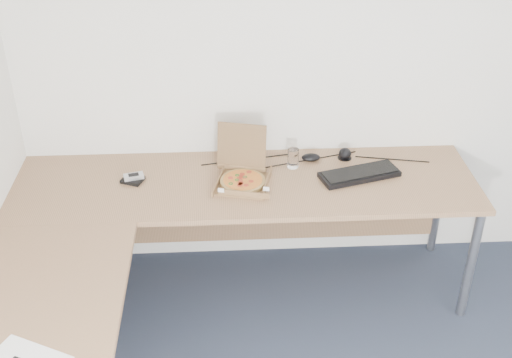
{
  "coord_description": "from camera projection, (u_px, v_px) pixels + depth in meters",
  "views": [
    {
      "loc": [
        -0.61,
        -1.61,
        2.59
      ],
      "look_at": [
        -0.45,
        1.28,
        0.82
      ],
      "focal_mm": 46.12,
      "sensor_mm": 36.0,
      "label": 1
    }
  ],
  "objects": [
    {
      "name": "drinking_glass",
      "position": [
        293.0,
        158.0,
        3.65
      ],
      "size": [
        0.06,
        0.06,
        0.11
      ],
      "primitive_type": "cylinder",
      "color": "silver",
      "rests_on": "desk"
    },
    {
      "name": "mouse",
      "position": [
        311.0,
        157.0,
        3.73
      ],
      "size": [
        0.12,
        0.1,
        0.04
      ],
      "primitive_type": "ellipsoid",
      "rotation": [
        0.0,
        0.0,
        -0.35
      ],
      "color": "black",
      "rests_on": "desk"
    },
    {
      "name": "dome_speaker",
      "position": [
        345.0,
        153.0,
        3.75
      ],
      "size": [
        0.08,
        0.08,
        0.07
      ],
      "primitive_type": "ellipsoid",
      "color": "black",
      "rests_on": "desk"
    },
    {
      "name": "keyboard",
      "position": [
        359.0,
        174.0,
        3.58
      ],
      "size": [
        0.46,
        0.27,
        0.03
      ],
      "primitive_type": "cube",
      "rotation": [
        0.0,
        0.0,
        0.29
      ],
      "color": "black",
      "rests_on": "desk"
    },
    {
      "name": "cable_bundle",
      "position": [
        310.0,
        160.0,
        3.74
      ],
      "size": [
        0.62,
        0.13,
        0.01
      ],
      "primitive_type": null,
      "rotation": [
        0.0,
        0.0,
        0.14
      ],
      "color": "black",
      "rests_on": "desk"
    },
    {
      "name": "desk",
      "position": [
        182.0,
        235.0,
        3.18
      ],
      "size": [
        2.5,
        2.2,
        0.73
      ],
      "color": "#966D4B",
      "rests_on": "ground"
    },
    {
      "name": "room_shell",
      "position": [
        418.0,
        269.0,
        2.1
      ],
      "size": [
        3.5,
        3.5,
        2.5
      ],
      "primitive_type": null,
      "color": "white",
      "rests_on": "ground"
    },
    {
      "name": "pizza_box",
      "position": [
        243.0,
        177.0,
        3.52
      ],
      "size": [
        0.27,
        0.31,
        0.28
      ],
      "rotation": [
        0.0,
        0.0,
        -0.24
      ],
      "color": "brown",
      "rests_on": "desk"
    },
    {
      "name": "phone",
      "position": [
        134.0,
        176.0,
        3.54
      ],
      "size": [
        0.12,
        0.08,
        0.02
      ],
      "primitive_type": "cube",
      "rotation": [
        0.0,
        0.0,
        0.26
      ],
      "color": "#B2B5BA",
      "rests_on": "wallet"
    },
    {
      "name": "wallet",
      "position": [
        133.0,
        180.0,
        3.54
      ],
      "size": [
        0.13,
        0.12,
        0.02
      ],
      "primitive_type": "cube",
      "rotation": [
        0.0,
        0.0,
        -0.38
      ],
      "color": "black",
      "rests_on": "desk"
    }
  ]
}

